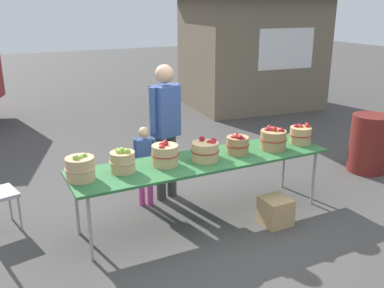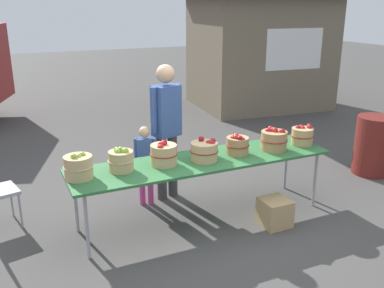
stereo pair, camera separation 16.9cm
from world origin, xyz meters
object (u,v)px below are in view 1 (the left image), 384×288
apple_basket_red_2 (238,144)px  trash_barrel (369,143)px  apple_basket_red_1 (206,151)px  apple_basket_red_4 (301,134)px  market_table (204,162)px  apple_basket_red_0 (165,154)px  produce_crate (275,211)px  vendor_adult (165,122)px  apple_basket_green_0 (80,168)px  apple_basket_green_1 (123,160)px  child_customer (145,160)px  apple_basket_red_3 (273,139)px

apple_basket_red_2 → trash_barrel: (2.52, 0.23, -0.43)m
apple_basket_red_1 → apple_basket_red_4: 1.40m
trash_barrel → apple_basket_red_1: bearing=-175.0°
market_table → apple_basket_red_0: (-0.47, 0.04, 0.16)m
apple_basket_red_2 → produce_crate: 0.90m
apple_basket_red_1 → trash_barrel: apple_basket_red_1 is taller
trash_barrel → produce_crate: trash_barrel is taller
apple_basket_red_1 → trash_barrel: 3.01m
vendor_adult → apple_basket_red_1: bearing=86.5°
apple_basket_green_0 → apple_basket_red_0: same height
apple_basket_red_1 → vendor_adult: 0.80m
apple_basket_red_0 → trash_barrel: apple_basket_red_0 is taller
apple_basket_red_0 → vendor_adult: vendor_adult is taller
apple_basket_green_1 → child_customer: size_ratio=0.27×
apple_basket_red_3 → produce_crate: (-0.26, -0.46, -0.72)m
market_table → apple_basket_red_1: apple_basket_red_1 is taller
apple_basket_red_3 → apple_basket_red_4: bearing=3.4°
apple_basket_green_1 → apple_basket_red_3: 1.90m
apple_basket_red_1 → apple_basket_red_2: size_ratio=1.15×
apple_basket_red_3 → trash_barrel: (2.03, 0.27, -0.44)m
apple_basket_red_4 → trash_barrel: (1.57, 0.25, -0.42)m
apple_basket_green_0 → trash_barrel: (4.38, 0.19, -0.44)m
apple_basket_red_3 → vendor_adult: 1.36m
apple_basket_green_0 → trash_barrel: size_ratio=0.35×
market_table → apple_basket_red_3: 0.96m
trash_barrel → produce_crate: bearing=-162.1°
apple_basket_green_1 → produce_crate: apple_basket_green_1 is taller
apple_basket_red_4 → produce_crate: apple_basket_red_4 is taller
apple_basket_green_1 → apple_basket_red_0: size_ratio=0.90×
apple_basket_red_1 → apple_basket_green_0: bearing=177.3°
apple_basket_green_1 → apple_basket_red_3: bearing=-3.1°
market_table → apple_basket_red_3: (0.95, -0.05, 0.16)m
apple_basket_green_1 → apple_basket_red_0: 0.48m
apple_basket_red_1 → apple_basket_red_4: size_ratio=1.12×
apple_basket_red_1 → apple_basket_red_3: (0.94, -0.02, 0.02)m
apple_basket_green_1 → apple_basket_red_4: 2.36m
trash_barrel → produce_crate: 2.42m
market_table → child_customer: 0.81m
apple_basket_red_1 → trash_barrel: bearing=5.0°
apple_basket_red_3 → trash_barrel: size_ratio=0.38×
apple_basket_green_0 → produce_crate: size_ratio=0.97×
apple_basket_green_0 → apple_basket_red_3: bearing=-2.0°
apple_basket_red_4 → vendor_adult: vendor_adult is taller
apple_basket_green_1 → apple_basket_red_4: (2.35, -0.08, -0.01)m
vendor_adult → produce_crate: 1.74m
market_table → child_customer: (-0.49, 0.64, -0.10)m
apple_basket_red_0 → apple_basket_red_3: 1.42m
market_table → child_customer: size_ratio=2.98×
apple_basket_red_2 → produce_crate: bearing=-65.9°
apple_basket_green_0 → vendor_adult: size_ratio=0.18×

